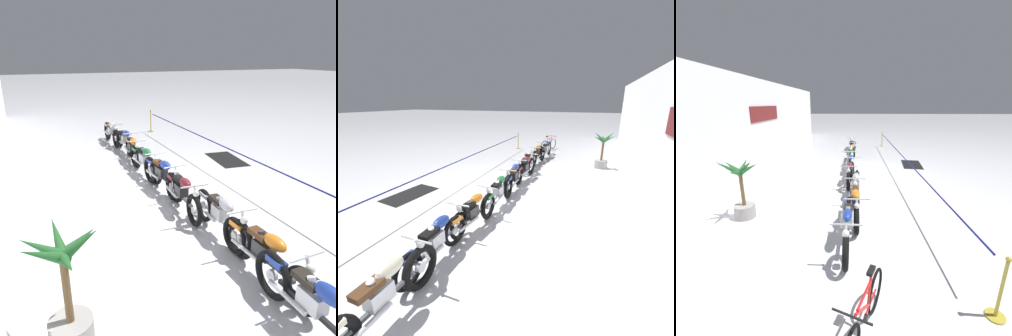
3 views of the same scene
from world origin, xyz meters
TOP-DOWN VIEW (x-y plane):
  - ground_plane at (0.00, 0.00)m, footprint 120.00×120.00m
  - motorcycle_blue_0 at (-5.34, 0.69)m, footprint 2.39×0.62m
  - motorcycle_orange_1 at (-4.14, 0.50)m, footprint 2.35×0.62m
  - motorcycle_silver_2 at (-2.72, 0.47)m, footprint 2.23×0.62m
  - motorcycle_maroon_3 at (-1.38, 0.69)m, footprint 2.16×0.62m
  - motorcycle_blue_4 at (-0.09, 0.66)m, footprint 2.25×0.62m
  - motorcycle_green_5 at (1.30, 0.67)m, footprint 2.38×0.62m
  - motorcycle_orange_6 at (2.76, 0.61)m, footprint 2.09×0.62m
  - motorcycle_blue_7 at (4.00, 0.50)m, footprint 2.22×0.62m
  - motorcycle_cream_8 at (5.40, 0.69)m, footprint 2.24×0.62m
  - potted_palm_left_of_row at (-4.24, 3.59)m, footprint 1.23×0.94m
  - stanchion_far_left at (-1.64, -1.58)m, footprint 13.84×0.28m
  - stanchion_mid_left at (6.87, -1.58)m, footprint 0.28×0.28m
  - floor_banner at (1.67, -2.52)m, footprint 1.90×1.16m

SIDE VIEW (x-z plane):
  - ground_plane at x=0.00m, z-range 0.00..0.00m
  - floor_banner at x=1.67m, z-range 0.00..0.01m
  - stanchion_mid_left at x=6.87m, z-range -0.17..0.88m
  - motorcycle_blue_7 at x=4.00m, z-range 0.00..0.91m
  - motorcycle_orange_1 at x=-4.14m, z-range -0.01..0.93m
  - motorcycle_orange_6 at x=2.76m, z-range 0.00..0.92m
  - motorcycle_maroon_3 at x=-1.38m, z-range 0.00..0.94m
  - motorcycle_green_5 at x=1.30m, z-range 0.00..0.94m
  - motorcycle_cream_8 at x=5.40m, z-range -0.01..0.96m
  - motorcycle_silver_2 at x=-2.72m, z-range 0.00..0.95m
  - motorcycle_blue_4 at x=-0.09m, z-range 0.00..0.96m
  - motorcycle_blue_0 at x=-5.34m, z-range 0.00..0.96m
  - potted_palm_left_of_row at x=-4.24m, z-range -0.15..1.63m
  - stanchion_far_left at x=-1.64m, z-range 0.24..1.29m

